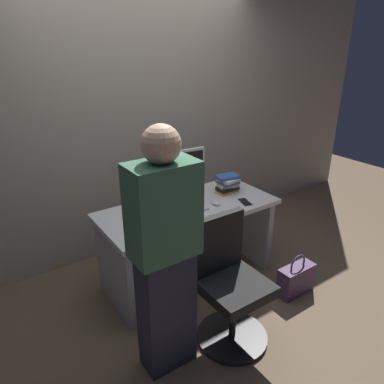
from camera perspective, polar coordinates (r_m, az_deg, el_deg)
The scene contains 12 objects.
ground_plane at distance 3.43m, azimuth -0.49°, elevation -13.40°, with size 9.00×9.00×0.00m, color brown.
wall_back at distance 3.58m, azimuth -8.77°, elevation 14.07°, with size 6.40×0.10×3.00m, color #9E9384.
desk at distance 3.16m, azimuth -0.52°, elevation -5.90°, with size 1.53×0.70×0.73m.
office_chair at distance 2.64m, azimuth 5.92°, elevation -14.69°, with size 0.52×0.52×0.94m.
person_at_desk at distance 2.20m, azimuth -4.34°, elevation -10.06°, with size 0.40×0.24×1.64m.
monitor at distance 3.06m, azimuth -2.51°, elevation 2.95°, with size 0.54×0.16×0.46m.
keyboard at distance 2.93m, azimuth -1.35°, elevation -3.27°, with size 0.43×0.13×0.02m, color white.
mouse at distance 3.09m, azimuth 3.78°, elevation -1.72°, with size 0.06×0.10×0.03m, color white.
cup_near_keyboard at distance 2.73m, azimuth -4.79°, elevation -4.41°, with size 0.07×0.07×0.10m, color #D84C3F.
book_stack at distance 3.33m, azimuth 5.70°, elevation 1.33°, with size 0.23×0.18×0.16m.
cell_phone at distance 3.16m, azimuth 8.39°, elevation -1.57°, with size 0.07×0.14×0.01m, color black.
handbag at distance 3.31m, azimuth 16.15°, elevation -13.13°, with size 0.34×0.14×0.38m.
Camera 1 is at (-1.54, -2.30, 2.03)m, focal length 33.61 mm.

